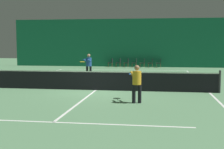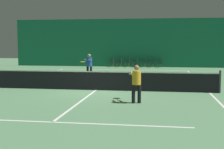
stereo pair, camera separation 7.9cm
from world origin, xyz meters
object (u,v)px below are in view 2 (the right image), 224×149
object	(u,v)px
courtside_chair_1	(120,62)
courtside_chair_2	(128,62)
courtside_chair_4	(144,62)
courtside_chair_6	(160,62)
courtside_chair_0	(112,62)
courtside_chair_3	(136,62)
courtside_chair_5	(152,62)
player_near	(136,81)
player_far	(89,64)
tennis_net	(96,80)

from	to	relation	value
courtside_chair_1	courtside_chair_2	distance (m)	0.78
courtside_chair_4	courtside_chair_6	world-z (taller)	same
courtside_chair_0	courtside_chair_3	size ratio (longest dim) A/B	1.00
courtside_chair_0	courtside_chair_5	world-z (taller)	same
player_near	courtside_chair_0	distance (m)	18.47
courtside_chair_0	courtside_chair_4	world-z (taller)	same
player_far	courtside_chair_6	xyz separation A→B (m)	(4.76, 9.79, -0.46)
tennis_net	courtside_chair_0	size ratio (longest dim) A/B	14.29
courtside_chair_0	courtside_chair_2	world-z (taller)	same
tennis_net	courtside_chair_2	world-z (taller)	tennis_net
courtside_chair_2	courtside_chair_4	world-z (taller)	same
player_near	courtside_chair_4	size ratio (longest dim) A/B	1.78
player_far	courtside_chair_0	distance (m)	9.80
courtside_chair_2	courtside_chair_6	bearing A→B (deg)	90.00
player_far	courtside_chair_1	xyz separation A→B (m)	(0.84, 9.79, -0.46)
courtside_chair_0	courtside_chair_3	world-z (taller)	same
courtside_chair_4	player_far	bearing A→B (deg)	-18.05
courtside_chair_1	courtside_chair_6	size ratio (longest dim) A/B	1.00
courtside_chair_4	courtside_chair_5	xyz separation A→B (m)	(0.78, 0.00, 0.00)
tennis_net	courtside_chair_3	world-z (taller)	tennis_net
courtside_chair_0	courtside_chair_6	distance (m)	4.70
player_near	player_far	world-z (taller)	player_far
player_near	courtside_chair_1	distance (m)	18.32
player_near	courtside_chair_2	size ratio (longest dim) A/B	1.78
player_near	courtside_chair_3	distance (m)	18.14
tennis_net	courtside_chair_5	xyz separation A→B (m)	(2.42, 15.07, -0.03)
courtside_chair_2	courtside_chair_3	bearing A→B (deg)	90.00
courtside_chair_1	courtside_chair_3	bearing A→B (deg)	90.00
player_near	player_far	distance (m)	9.12
tennis_net	courtside_chair_0	bearing A→B (deg)	95.68
tennis_net	courtside_chair_0	distance (m)	15.15
courtside_chair_5	tennis_net	bearing A→B (deg)	-9.11
player_far	courtside_chair_4	distance (m)	10.30
player_far	courtside_chair_4	size ratio (longest dim) A/B	1.93
player_far	courtside_chair_6	size ratio (longest dim) A/B	1.93
tennis_net	courtside_chair_1	xyz separation A→B (m)	(-0.72, 15.07, -0.03)
courtside_chair_2	courtside_chair_1	bearing A→B (deg)	-90.00
courtside_chair_3	courtside_chair_5	distance (m)	1.57
courtside_chair_1	courtside_chair_4	xyz separation A→B (m)	(2.35, 0.00, 0.00)
player_far	courtside_chair_4	world-z (taller)	player_far
courtside_chair_4	tennis_net	bearing A→B (deg)	-6.19
player_near	courtside_chair_3	bearing A→B (deg)	-10.31
courtside_chair_4	courtside_chair_5	distance (m)	0.78
courtside_chair_4	courtside_chair_3	bearing A→B (deg)	-90.00
player_far	courtside_chair_2	size ratio (longest dim) A/B	1.93
courtside_chair_1	courtside_chair_4	bearing A→B (deg)	90.00
courtside_chair_2	courtside_chair_3	distance (m)	0.78
tennis_net	player_far	xyz separation A→B (m)	(-1.56, 5.29, 0.43)
tennis_net	courtside_chair_6	distance (m)	15.41
courtside_chair_1	courtside_chair_2	world-z (taller)	same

